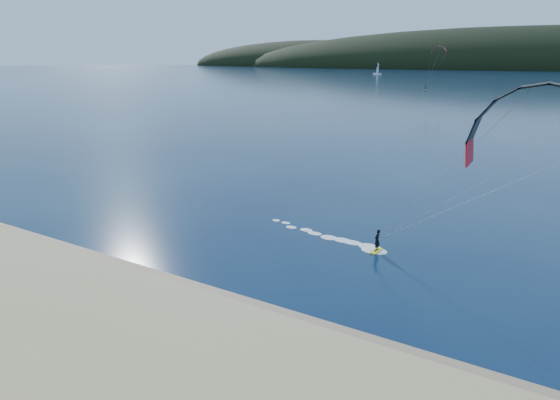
% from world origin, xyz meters
% --- Properties ---
extents(ground, '(1800.00, 1800.00, 0.00)m').
position_xyz_m(ground, '(0.00, 0.00, 0.00)').
color(ground, '#08163B').
rests_on(ground, ground).
extents(wet_sand, '(220.00, 2.50, 0.10)m').
position_xyz_m(wet_sand, '(0.00, 4.50, 0.05)').
color(wet_sand, '#927555').
rests_on(wet_sand, ground).
extents(headland, '(1200.00, 310.00, 140.00)m').
position_xyz_m(headland, '(0.63, 745.28, 0.00)').
color(headland, black).
rests_on(headland, ground).
extents(kitesurfer_near, '(23.71, 9.10, 13.77)m').
position_xyz_m(kitesurfer_near, '(17.28, 10.65, 9.08)').
color(kitesurfer_near, yellow).
rests_on(kitesurfer_near, ground).
extents(kitesurfer_far, '(9.92, 8.22, 18.01)m').
position_xyz_m(kitesurfer_far, '(-29.42, 200.30, 15.38)').
color(kitesurfer_far, yellow).
rests_on(kitesurfer_far, ground).
extents(sailboat, '(7.65, 4.91, 10.85)m').
position_xyz_m(sailboat, '(-124.60, 397.83, 0.80)').
color(sailboat, white).
rests_on(sailboat, ground).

